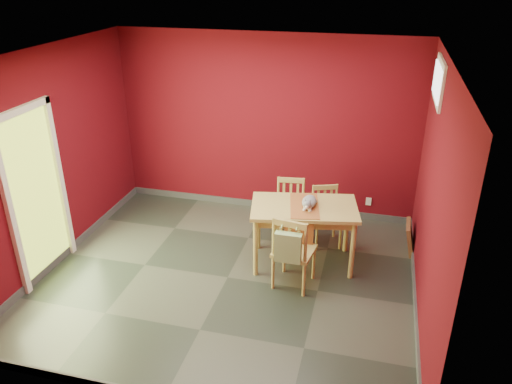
% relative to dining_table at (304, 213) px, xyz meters
% --- Properties ---
extents(ground, '(4.50, 4.50, 0.00)m').
position_rel_dining_table_xyz_m(ground, '(-0.84, -0.58, -0.72)').
color(ground, '#2D342D').
rests_on(ground, ground).
extents(room_shell, '(4.50, 4.50, 4.50)m').
position_rel_dining_table_xyz_m(room_shell, '(-0.84, -0.58, -0.67)').
color(room_shell, '#530810').
rests_on(room_shell, ground).
extents(doorway, '(0.06, 1.01, 2.13)m').
position_rel_dining_table_xyz_m(doorway, '(-3.07, -0.98, 0.41)').
color(doorway, '#B7D838').
rests_on(doorway, ground).
extents(window, '(0.05, 0.90, 0.50)m').
position_rel_dining_table_xyz_m(window, '(1.39, 0.42, 1.63)').
color(window, white).
rests_on(window, room_shell).
extents(outlet_plate, '(0.08, 0.02, 0.12)m').
position_rel_dining_table_xyz_m(outlet_plate, '(0.76, 1.41, -0.42)').
color(outlet_plate, silver).
rests_on(outlet_plate, room_shell).
extents(dining_table, '(1.43, 1.00, 0.82)m').
position_rel_dining_table_xyz_m(dining_table, '(0.00, 0.00, 0.00)').
color(dining_table, tan).
rests_on(dining_table, ground).
extents(table_runner, '(0.48, 0.78, 0.37)m').
position_rel_dining_table_xyz_m(table_runner, '(0.00, -0.12, 0.05)').
color(table_runner, brown).
rests_on(table_runner, dining_table).
extents(chair_far_left, '(0.45, 0.45, 0.87)m').
position_rel_dining_table_xyz_m(chair_far_left, '(-0.29, 0.58, -0.27)').
color(chair_far_left, tan).
rests_on(chair_far_left, ground).
extents(chair_far_right, '(0.49, 0.49, 0.82)m').
position_rel_dining_table_xyz_m(chair_far_right, '(0.22, 0.59, -0.30)').
color(chair_far_right, tan).
rests_on(chair_far_right, ground).
extents(chair_near, '(0.51, 0.51, 0.96)m').
position_rel_dining_table_xyz_m(chair_near, '(-0.03, -0.54, -0.23)').
color(chair_near, tan).
rests_on(chair_near, ground).
extents(tote_bag, '(0.30, 0.18, 0.43)m').
position_rel_dining_table_xyz_m(tote_bag, '(-0.06, -0.76, -0.05)').
color(tote_bag, '#8BB171').
rests_on(tote_bag, chair_near).
extents(cat, '(0.22, 0.38, 0.18)m').
position_rel_dining_table_xyz_m(cat, '(0.06, 0.00, 0.19)').
color(cat, slate).
rests_on(cat, table_runner).
extents(picture_frame, '(0.15, 0.42, 0.42)m').
position_rel_dining_table_xyz_m(picture_frame, '(1.35, 0.64, -0.51)').
color(picture_frame, brown).
rests_on(picture_frame, ground).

